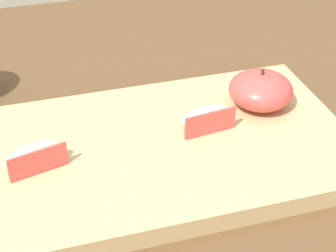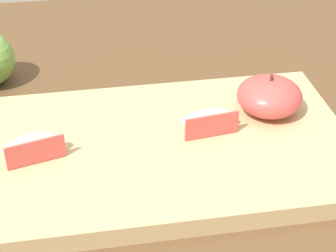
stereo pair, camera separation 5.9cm
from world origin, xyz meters
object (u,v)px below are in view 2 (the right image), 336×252
at_px(apple_half_skin_up, 269,96).
at_px(apple_wedge_front, 33,146).
at_px(apple_wedge_middle, 209,121).
at_px(cutting_board, 168,149).

bearing_deg(apple_half_skin_up, apple_wedge_front, -170.52).
distance_m(apple_wedge_front, apple_wedge_middle, 0.19).
bearing_deg(apple_wedge_middle, apple_half_skin_up, 19.77).
bearing_deg(apple_wedge_front, apple_wedge_middle, 4.99).
bearing_deg(apple_wedge_front, cutting_board, 2.09).
bearing_deg(apple_half_skin_up, cutting_board, -162.56).
relative_size(apple_half_skin_up, apple_wedge_middle, 1.14).
distance_m(cutting_board, apple_half_skin_up, 0.14).
distance_m(cutting_board, apple_wedge_middle, 0.05).
bearing_deg(cutting_board, apple_wedge_middle, 13.46).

